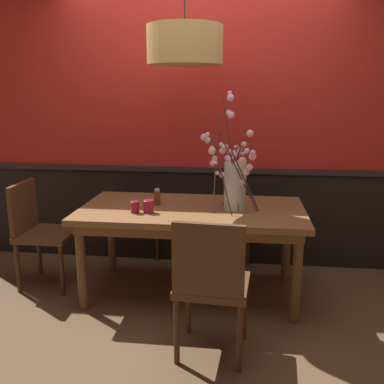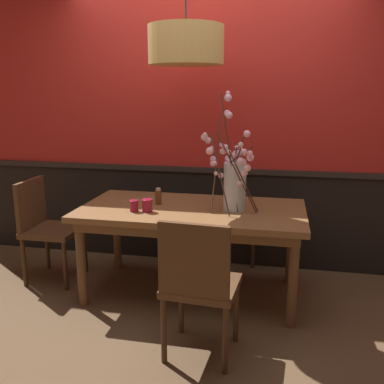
# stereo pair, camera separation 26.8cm
# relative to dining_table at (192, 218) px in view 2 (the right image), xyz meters

# --- Properties ---
(ground_plane) EXTENTS (24.00, 24.00, 0.00)m
(ground_plane) POSITION_rel_dining_table_xyz_m (0.00, 0.00, -0.65)
(ground_plane) COLOR brown
(back_wall) EXTENTS (5.24, 0.14, 2.63)m
(back_wall) POSITION_rel_dining_table_xyz_m (0.00, 0.74, 0.66)
(back_wall) COLOR black
(back_wall) RESTS_ON ground
(dining_table) EXTENTS (1.76, 0.91, 0.73)m
(dining_table) POSITION_rel_dining_table_xyz_m (0.00, 0.00, 0.00)
(dining_table) COLOR brown
(dining_table) RESTS_ON ground
(chair_far_side_left) EXTENTS (0.46, 0.42, 0.89)m
(chair_far_side_left) POSITION_rel_dining_table_xyz_m (-0.23, 0.89, -0.14)
(chair_far_side_left) COLOR #4C301C
(chair_far_side_left) RESTS_ON ground
(chair_near_side_right) EXTENTS (0.47, 0.44, 0.91)m
(chair_near_side_right) POSITION_rel_dining_table_xyz_m (0.22, -0.86, -0.13)
(chair_near_side_right) COLOR #4C301C
(chair_near_side_right) RESTS_ON ground
(chair_head_west_end) EXTENTS (0.44, 0.44, 0.89)m
(chair_head_west_end) POSITION_rel_dining_table_xyz_m (-1.31, 0.02, -0.14)
(chair_head_west_end) COLOR #4C301C
(chair_head_west_end) RESTS_ON ground
(chair_far_side_right) EXTENTS (0.47, 0.43, 0.89)m
(chair_far_side_right) POSITION_rel_dining_table_xyz_m (0.28, 0.88, -0.14)
(chair_far_side_right) COLOR #4C301C
(chair_far_side_right) RESTS_ON ground
(vase_with_blossoms) EXTENTS (0.47, 0.50, 0.90)m
(vase_with_blossoms) POSITION_rel_dining_table_xyz_m (0.32, -0.01, 0.32)
(vase_with_blossoms) COLOR silver
(vase_with_blossoms) RESTS_ON dining_table
(candle_holder_nearer_center) EXTENTS (0.08, 0.08, 0.10)m
(candle_holder_nearer_center) POSITION_rel_dining_table_xyz_m (-0.31, -0.19, 0.13)
(candle_holder_nearer_center) COLOR maroon
(candle_holder_nearer_center) RESTS_ON dining_table
(candle_holder_nearer_edge) EXTENTS (0.07, 0.07, 0.09)m
(candle_holder_nearer_edge) POSITION_rel_dining_table_xyz_m (-0.41, -0.20, 0.13)
(candle_holder_nearer_edge) COLOR maroon
(candle_holder_nearer_edge) RESTS_ON dining_table
(condiment_bottle) EXTENTS (0.05, 0.05, 0.13)m
(condiment_bottle) POSITION_rel_dining_table_xyz_m (-0.29, 0.05, 0.15)
(condiment_bottle) COLOR brown
(condiment_bottle) RESTS_ON dining_table
(pendant_lamp) EXTENTS (0.57, 0.57, 0.81)m
(pendant_lamp) POSITION_rel_dining_table_xyz_m (-0.06, 0.09, 1.31)
(pendant_lamp) COLOR tan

